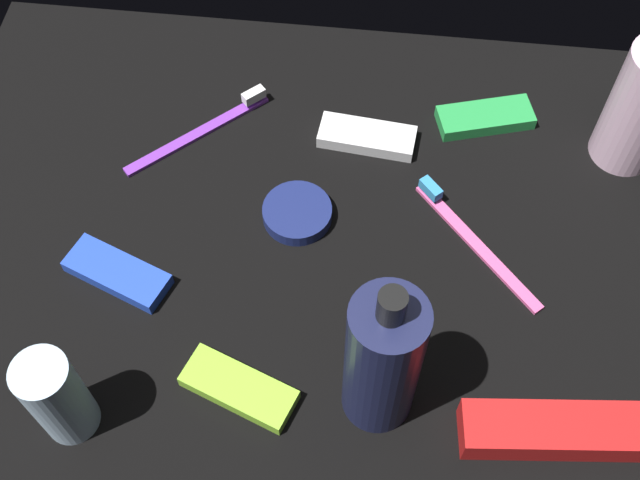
% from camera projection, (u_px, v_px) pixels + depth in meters
% --- Properties ---
extents(ground_plane, '(0.84, 0.64, 0.01)m').
position_uv_depth(ground_plane, '(320.00, 259.00, 0.82)').
color(ground_plane, black).
extents(lotion_bottle, '(0.06, 0.06, 0.20)m').
position_uv_depth(lotion_bottle, '(383.00, 361.00, 0.66)').
color(lotion_bottle, '#1A1E41').
rests_on(lotion_bottle, ground_plane).
extents(deodorant_stick, '(0.05, 0.05, 0.11)m').
position_uv_depth(deodorant_stick, '(57.00, 397.00, 0.68)').
color(deodorant_stick, silver).
rests_on(deodorant_stick, ground_plane).
extents(toothbrush_purple, '(0.14, 0.13, 0.02)m').
position_uv_depth(toothbrush_purple, '(206.00, 127.00, 0.89)').
color(toothbrush_purple, purple).
rests_on(toothbrush_purple, ground_plane).
extents(toothbrush_pink, '(0.13, 0.14, 0.02)m').
position_uv_depth(toothbrush_pink, '(470.00, 236.00, 0.82)').
color(toothbrush_pink, '#E55999').
rests_on(toothbrush_pink, ground_plane).
extents(toothpaste_box_red, '(0.18, 0.06, 0.03)m').
position_uv_depth(toothpaste_box_red, '(563.00, 431.00, 0.70)').
color(toothpaste_box_red, red).
rests_on(toothpaste_box_red, ground_plane).
extents(snack_bar_blue, '(0.11, 0.07, 0.01)m').
position_uv_depth(snack_bar_blue, '(117.00, 273.00, 0.79)').
color(snack_bar_blue, blue).
rests_on(snack_bar_blue, ground_plane).
extents(snack_bar_lime, '(0.11, 0.07, 0.01)m').
position_uv_depth(snack_bar_lime, '(239.00, 388.00, 0.73)').
color(snack_bar_lime, '#8CD133').
rests_on(snack_bar_lime, ground_plane).
extents(snack_bar_green, '(0.11, 0.07, 0.01)m').
position_uv_depth(snack_bar_green, '(485.00, 118.00, 0.90)').
color(snack_bar_green, green).
rests_on(snack_bar_green, ground_plane).
extents(snack_bar_white, '(0.11, 0.05, 0.01)m').
position_uv_depth(snack_bar_white, '(367.00, 137.00, 0.88)').
color(snack_bar_white, white).
rests_on(snack_bar_white, ground_plane).
extents(cream_tin_left, '(0.07, 0.07, 0.02)m').
position_uv_depth(cream_tin_left, '(297.00, 213.00, 0.83)').
color(cream_tin_left, navy).
rests_on(cream_tin_left, ground_plane).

